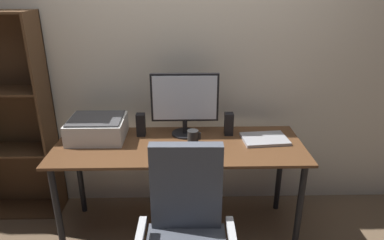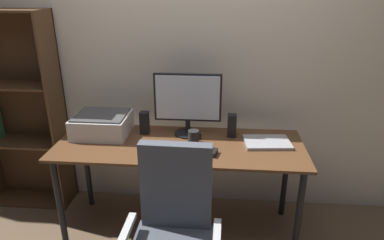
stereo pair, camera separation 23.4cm
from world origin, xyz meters
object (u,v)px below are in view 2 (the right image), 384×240
Objects in this scene: keyboard at (181,153)px; speaker_right at (232,125)px; monitor at (188,101)px; speaker_left at (145,123)px; desk at (180,154)px; laptop at (267,142)px; coffee_mug at (194,137)px; bookshelf at (18,114)px; printer at (102,124)px; mouse at (212,153)px.

keyboard is 1.71× the size of speaker_right.
monitor is 0.37m from speaker_left.
monitor reaches higher than speaker_right.
desk is at bearing 103.55° from keyboard.
monitor reaches higher than laptop.
coffee_mug is 1.50m from bookshelf.
laptop is at bearing -7.08° from speaker_left.
bookshelf reaches higher than coffee_mug.
monitor is 1.54× the size of laptop.
monitor reaches higher than keyboard.
speaker_right reaches higher than laptop.
speaker_right is 0.42× the size of printer.
coffee_mug reaches higher than desk.
bookshelf is (-1.09, 0.15, -0.02)m from speaker_left.
keyboard is 3.01× the size of coffee_mug.
printer reaches higher than mouse.
coffee_mug is at bearing 72.33° from keyboard.
mouse is (0.21, 0.01, 0.01)m from keyboard.
speaker_left is at bearing 136.53° from keyboard.
desk is at bearing -164.37° from coffee_mug.
coffee_mug is at bearing 177.92° from laptop.
keyboard is 0.21m from mouse.
bookshelf is at bearing 174.29° from monitor.
coffee_mug is 0.24× the size of printer.
keyboard is 0.72× the size of printer.
printer is (-0.97, -0.05, -0.00)m from speaker_right.
mouse is 0.30× the size of laptop.
coffee_mug is (-0.14, 0.17, 0.03)m from mouse.
desk is 0.63m from laptop.
mouse is (0.19, -0.32, -0.25)m from monitor.
keyboard is at bearing -92.04° from monitor.
monitor reaches higher than desk.
bookshelf is (-1.48, 0.29, 0.02)m from coffee_mug.
laptop is 0.28m from speaker_right.
bookshelf is (-1.61, 0.46, 0.05)m from mouse.
monitor is 1.44m from bookshelf.
keyboard is 0.46m from speaker_left.
keyboard is 0.91× the size of laptop.
printer is at bearing 175.84° from mouse.
bookshelf is (-1.38, 0.32, 0.15)m from desk.
laptop reaches higher than desk.
bookshelf is (-1.75, 0.15, -0.02)m from speaker_right.
speaker_right is at bearing 46.63° from keyboard.
keyboard is at bearing -18.76° from bookshelf.
monitor reaches higher than mouse.
bookshelf reaches higher than desk.
desk is 10.34× the size of speaker_right.
speaker_right is (0.66, 0.00, 0.00)m from speaker_left.
desk is 0.19m from keyboard.
desk is 5.50× the size of laptop.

